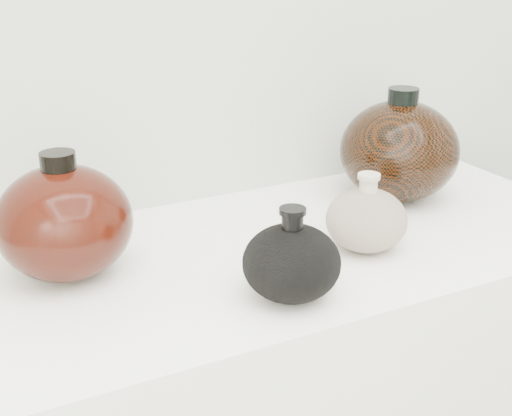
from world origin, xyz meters
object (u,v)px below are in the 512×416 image
cream_gourd_vase (366,219)px  right_round_pot (399,150)px  black_gourd_vase (292,262)px  left_round_pot (64,222)px

cream_gourd_vase → right_round_pot: 0.25m
black_gourd_vase → right_round_pot: bearing=33.4°
black_gourd_vase → cream_gourd_vase: black_gourd_vase is taller
left_round_pot → right_round_pot: (0.62, 0.03, 0.01)m
black_gourd_vase → left_round_pot: 0.33m
black_gourd_vase → cream_gourd_vase: 0.20m
cream_gourd_vase → left_round_pot: 0.45m
black_gourd_vase → left_round_pot: size_ratio=0.86×
left_round_pot → right_round_pot: size_ratio=0.87×
black_gourd_vase → right_round_pot: 0.44m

